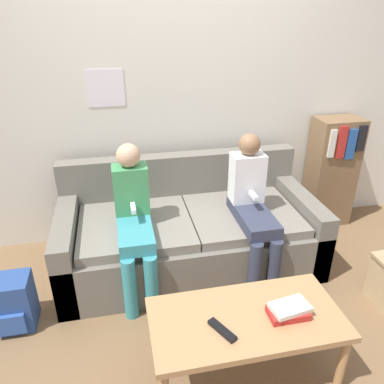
# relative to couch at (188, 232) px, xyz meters

# --- Properties ---
(ground_plane) EXTENTS (10.00, 10.00, 0.00)m
(ground_plane) POSITION_rel_couch_xyz_m (0.00, -0.58, -0.27)
(ground_plane) COLOR brown
(wall_back) EXTENTS (8.00, 0.06, 2.60)m
(wall_back) POSITION_rel_couch_xyz_m (-0.00, 0.55, 1.03)
(wall_back) COLOR silver
(wall_back) RESTS_ON ground_plane
(couch) EXTENTS (1.94, 0.91, 0.79)m
(couch) POSITION_rel_couch_xyz_m (0.00, 0.00, 0.00)
(couch) COLOR #6B665B
(couch) RESTS_ON ground_plane
(coffee_table) EXTENTS (1.01, 0.50, 0.42)m
(coffee_table) POSITION_rel_couch_xyz_m (0.09, -1.09, 0.11)
(coffee_table) COLOR #AD7F51
(coffee_table) RESTS_ON ground_plane
(person_left) EXTENTS (0.24, 0.61, 1.05)m
(person_left) POSITION_rel_couch_xyz_m (-0.42, -0.21, 0.32)
(person_left) COLOR teal
(person_left) RESTS_ON ground_plane
(person_right) EXTENTS (0.24, 0.61, 1.07)m
(person_right) POSITION_rel_couch_xyz_m (0.43, -0.21, 0.32)
(person_right) COLOR #33384C
(person_right) RESTS_ON ground_plane
(tv_remote) EXTENTS (0.12, 0.17, 0.02)m
(tv_remote) POSITION_rel_couch_xyz_m (-0.06, -1.17, 0.17)
(tv_remote) COLOR black
(tv_remote) RESTS_ON coffee_table
(book_stack) EXTENTS (0.22, 0.15, 0.06)m
(book_stack) POSITION_rel_couch_xyz_m (0.30, -1.13, 0.19)
(book_stack) COLOR red
(book_stack) RESTS_ON coffee_table
(bookshelf) EXTENTS (0.40, 0.29, 1.00)m
(bookshelf) POSITION_rel_couch_xyz_m (1.41, 0.36, 0.24)
(bookshelf) COLOR brown
(bookshelf) RESTS_ON ground_plane
(backpack) EXTENTS (0.26, 0.24, 0.36)m
(backpack) POSITION_rel_couch_xyz_m (-1.23, -0.45, -0.09)
(backpack) COLOR #284789
(backpack) RESTS_ON ground_plane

